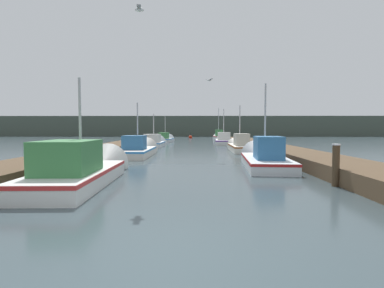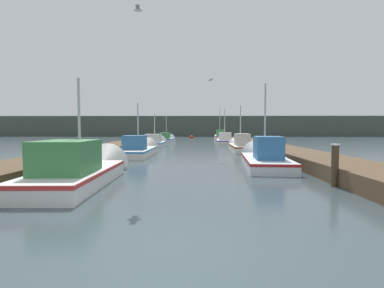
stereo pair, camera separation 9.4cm
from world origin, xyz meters
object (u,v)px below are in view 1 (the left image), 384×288
(seagull_1, at_px, (139,10))
(mooring_piling_0, at_px, (336,165))
(fishing_boat_2, at_px, (139,150))
(fishing_boat_5, at_px, (223,140))
(channel_buoy, at_px, (190,137))
(fishing_boat_3, at_px, (239,145))
(fishing_boat_4, at_px, (154,143))
(seagull_lead, at_px, (209,80))
(fishing_boat_0, at_px, (85,169))
(fishing_boat_1, at_px, (263,157))
(fishing_boat_6, at_px, (166,139))
(fishing_boat_7, at_px, (218,137))

(seagull_1, bearing_deg, mooring_piling_0, -99.69)
(fishing_boat_2, height_order, fishing_boat_5, fishing_boat_5)
(fishing_boat_5, height_order, channel_buoy, fishing_boat_5)
(fishing_boat_3, distance_m, fishing_boat_4, 8.87)
(fishing_boat_3, bearing_deg, seagull_lead, -113.92)
(fishing_boat_0, height_order, fishing_boat_1, fishing_boat_1)
(mooring_piling_0, distance_m, seagull_lead, 9.98)
(fishing_boat_3, distance_m, fishing_boat_6, 15.32)
(fishing_boat_6, height_order, channel_buoy, fishing_boat_6)
(fishing_boat_6, height_order, fishing_boat_7, fishing_boat_7)
(fishing_boat_0, height_order, seagull_1, seagull_1)
(fishing_boat_4, height_order, channel_buoy, fishing_boat_4)
(fishing_boat_0, bearing_deg, fishing_boat_4, 89.02)
(fishing_boat_1, distance_m, mooring_piling_0, 5.16)
(mooring_piling_0, xyz_separation_m, channel_buoy, (-5.14, 41.29, -0.48))
(fishing_boat_6, relative_size, seagull_1, 8.68)
(fishing_boat_0, bearing_deg, fishing_boat_6, 88.34)
(fishing_boat_3, distance_m, fishing_boat_7, 18.58)
(fishing_boat_0, distance_m, fishing_boat_6, 26.93)
(fishing_boat_6, bearing_deg, seagull_1, -80.91)
(fishing_boat_4, distance_m, fishing_boat_7, 15.21)
(seagull_1, bearing_deg, fishing_boat_0, 72.66)
(fishing_boat_6, xyz_separation_m, channel_buoy, (2.80, 13.64, -0.20))
(fishing_boat_5, bearing_deg, fishing_boat_6, 153.20)
(mooring_piling_0, bearing_deg, fishing_boat_0, 174.76)
(fishing_boat_6, bearing_deg, channel_buoy, 83.27)
(fishing_boat_5, distance_m, seagull_lead, 15.89)
(fishing_boat_0, xyz_separation_m, fishing_boat_3, (6.96, 13.34, -0.03))
(fishing_boat_6, distance_m, seagull_lead, 20.08)
(fishing_boat_0, relative_size, fishing_boat_6, 1.29)
(fishing_boat_2, height_order, seagull_1, seagull_1)
(fishing_boat_2, xyz_separation_m, fishing_boat_6, (-0.09, 17.49, 0.01))
(seagull_1, bearing_deg, seagull_lead, -23.36)
(fishing_boat_1, distance_m, fishing_boat_2, 8.52)
(fishing_boat_1, distance_m, fishing_boat_4, 15.80)
(channel_buoy, relative_size, seagull_lead, 2.13)
(fishing_boat_1, height_order, fishing_boat_7, fishing_boat_7)
(fishing_boat_0, bearing_deg, seagull_lead, 58.70)
(fishing_boat_4, bearing_deg, fishing_boat_5, 34.70)
(fishing_boat_4, xyz_separation_m, seagull_1, (2.19, -18.82, 5.01))
(fishing_boat_6, bearing_deg, fishing_boat_1, -68.12)
(fishing_boat_1, relative_size, mooring_piling_0, 4.82)
(channel_buoy, bearing_deg, fishing_boat_2, -94.98)
(seagull_lead, height_order, seagull_1, seagull_1)
(fishing_boat_1, height_order, mooring_piling_0, fishing_boat_1)
(mooring_piling_0, relative_size, channel_buoy, 1.17)
(fishing_boat_4, bearing_deg, mooring_piling_0, -65.53)
(fishing_boat_4, xyz_separation_m, mooring_piling_0, (8.13, -19.17, 0.28))
(mooring_piling_0, bearing_deg, seagull_1, 176.63)
(seagull_1, bearing_deg, fishing_boat_3, -26.59)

